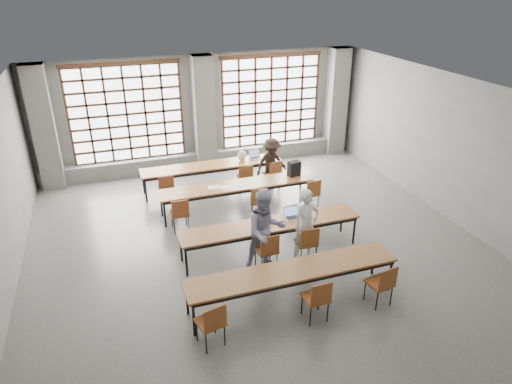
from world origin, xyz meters
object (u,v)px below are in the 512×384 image
at_px(chair_front_left, 268,248).
at_px(laptop_front, 292,215).
at_px(laptop_back, 256,156).
at_px(plastic_bag, 242,155).
at_px(desk_row_a, 212,167).
at_px(phone, 280,224).
at_px(desk_row_d, 293,272).
at_px(chair_near_mid, 318,296).
at_px(desk_row_c, 270,226).
at_px(chair_near_left, 212,321).
at_px(mouse, 311,216).
at_px(chair_mid_right, 311,191).
at_px(green_box, 267,220).
at_px(chair_back_left, 166,186).
at_px(chair_back_mid, 245,176).
at_px(chair_near_right, 383,281).
at_px(chair_mid_centre, 259,199).
at_px(student_male, 306,226).
at_px(desk_row_b, 237,187).
at_px(red_pouch, 210,320).
at_px(chair_mid_left, 180,212).
at_px(chair_back_right, 273,172).
at_px(chair_front_right, 308,241).
at_px(student_back, 271,164).

height_order(chair_front_left, laptop_front, laptop_front).
distance_m(laptop_back, plastic_bag, 0.45).
distance_m(desk_row_a, phone, 3.84).
relative_size(desk_row_d, chair_near_mid, 4.55).
relative_size(desk_row_c, phone, 30.77).
xyz_separation_m(chair_near_left, mouse, (2.84, 2.34, 0.21)).
height_order(chair_mid_right, plastic_bag, plastic_bag).
bearing_deg(green_box, laptop_front, 2.83).
bearing_deg(chair_near_left, chair_mid_right, 47.24).
distance_m(chair_back_left, chair_back_mid, 2.19).
distance_m(chair_front_left, chair_near_right, 2.35).
relative_size(chair_back_left, phone, 6.77).
bearing_deg(desk_row_c, phone, -29.05).
bearing_deg(chair_back_mid, desk_row_c, -97.71).
distance_m(laptop_back, phone, 3.98).
distance_m(desk_row_c, chair_back_left, 3.55).
height_order(chair_front_left, green_box, chair_front_left).
xyz_separation_m(chair_back_left, chair_mid_centre, (2.05, -1.52, 0.00)).
distance_m(student_male, mouse, 0.60).
bearing_deg(green_box, desk_row_b, 91.31).
xyz_separation_m(desk_row_d, red_pouch, (-1.70, -0.55, -0.16)).
xyz_separation_m(desk_row_d, chair_mid_left, (-1.49, 3.27, -0.13)).
height_order(chair_back_mid, chair_near_right, same).
relative_size(plastic_bag, red_pouch, 1.43).
relative_size(desk_row_a, plastic_bag, 13.99).
height_order(chair_back_mid, chair_near_mid, same).
bearing_deg(chair_back_left, mouse, -48.54).
xyz_separation_m(chair_back_left, chair_near_left, (-0.12, -5.42, 0.00)).
height_order(desk_row_a, green_box, green_box).
bearing_deg(chair_near_right, red_pouch, 178.60).
bearing_deg(chair_near_right, chair_mid_left, 127.57).
xyz_separation_m(desk_row_b, chair_back_right, (1.35, 0.90, -0.13)).
xyz_separation_m(desk_row_c, red_pouch, (-1.91, -2.28, -0.16)).
relative_size(chair_front_right, chair_near_right, 1.00).
xyz_separation_m(chair_back_right, chair_mid_right, (0.46, -1.53, 0.00)).
bearing_deg(chair_mid_centre, mouse, -66.72).
distance_m(chair_front_right, laptop_back, 4.46).
bearing_deg(laptop_front, student_back, 77.65).
xyz_separation_m(laptop_front, phone, (-0.37, -0.21, -0.05)).
height_order(desk_row_d, chair_mid_centre, chair_mid_centre).
relative_size(chair_front_right, laptop_back, 2.10).
distance_m(chair_front_right, chair_near_left, 3.03).
height_order(chair_mid_centre, laptop_back, laptop_back).
bearing_deg(laptop_back, chair_mid_left, -139.61).
height_order(chair_mid_centre, chair_front_right, same).
bearing_deg(desk_row_c, student_back, 68.97).
bearing_deg(student_male, laptop_front, 83.34).
bearing_deg(phone, student_back, 72.35).
height_order(student_male, laptop_front, student_male).
bearing_deg(chair_near_mid, laptop_front, 77.12).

